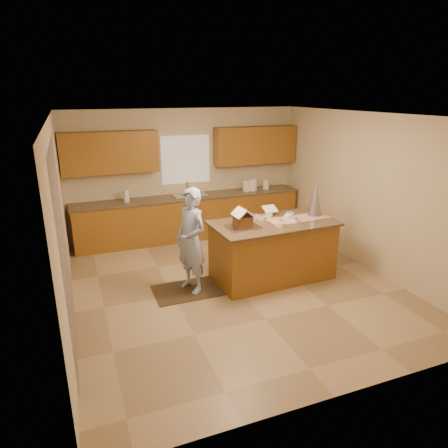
{
  "coord_description": "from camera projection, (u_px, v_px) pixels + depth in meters",
  "views": [
    {
      "loc": [
        -2.3,
        -5.5,
        3.02
      ],
      "look_at": [
        -0.1,
        0.2,
        1.0
      ],
      "focal_mm": 32.23,
      "sensor_mm": 36.0,
      "label": 1
    }
  ],
  "objects": [
    {
      "name": "stone_accent",
      "position": [
        64.0,
        252.0,
        4.66
      ],
      "size": [
        0.0,
        2.5,
        2.5
      ],
      "primitive_type": "plane",
      "rotation": [
        1.57,
        0.0,
        1.57
      ],
      "color": "gray",
      "rests_on": "wall_left"
    },
    {
      "name": "faucet",
      "position": [
        188.0,
        188.0,
        8.61
      ],
      "size": [
        0.03,
        0.03,
        0.28
      ],
      "primitive_type": "cylinder",
      "color": "silver",
      "rests_on": "back_counter_top"
    },
    {
      "name": "table_runner",
      "position": [
        299.0,
        218.0,
        6.75
      ],
      "size": [
        1.09,
        0.44,
        0.01
      ],
      "primitive_type": "cube",
      "rotation": [
        0.0,
        0.0,
        0.05
      ],
      "color": "#B0230C",
      "rests_on": "island_top"
    },
    {
      "name": "wall_right",
      "position": [
        366.0,
        192.0,
        7.04
      ],
      "size": [
        5.5,
        5.5,
        0.0
      ],
      "primitive_type": "plane",
      "color": "beige",
      "rests_on": "floor"
    },
    {
      "name": "gingerbread_house",
      "position": [
        243.0,
        219.0,
        6.25
      ],
      "size": [
        0.31,
        0.31,
        0.3
      ],
      "color": "brown",
      "rests_on": "baking_tray"
    },
    {
      "name": "floor",
      "position": [
        234.0,
        284.0,
        6.61
      ],
      "size": [
        5.5,
        5.5,
        0.0
      ],
      "primitive_type": "plane",
      "color": "tan",
      "rests_on": "ground"
    },
    {
      "name": "sink",
      "position": [
        190.0,
        197.0,
        8.5
      ],
      "size": [
        0.7,
        0.45,
        0.12
      ],
      "primitive_type": "cube",
      "color": "silver",
      "rests_on": "back_counter_top"
    },
    {
      "name": "canister_c",
      "position": [
        266.0,
        185.0,
        9.07
      ],
      "size": [
        0.14,
        0.14,
        0.21
      ],
      "primitive_type": "cylinder",
      "color": "white",
      "rests_on": "back_counter_top"
    },
    {
      "name": "ceiling",
      "position": [
        236.0,
        115.0,
        5.76
      ],
      "size": [
        5.5,
        5.5,
        0.0
      ],
      "primitive_type": "plane",
      "color": "silver",
      "rests_on": "floor"
    },
    {
      "name": "island_base",
      "position": [
        273.0,
        251.0,
        6.73
      ],
      "size": [
        1.98,
        1.06,
        0.95
      ],
      "primitive_type": "cube",
      "rotation": [
        0.0,
        0.0,
        0.05
      ],
      "color": "#8C5E1D",
      "rests_on": "floor"
    },
    {
      "name": "candy_bowls",
      "position": [
        277.0,
        218.0,
        6.68
      ],
      "size": [
        0.77,
        0.65,
        0.06
      ],
      "color": "green",
      "rests_on": "island_top"
    },
    {
      "name": "back_counter_top",
      "position": [
        190.0,
        197.0,
        8.5
      ],
      "size": [
        4.85,
        0.63,
        0.04
      ],
      "primitive_type": "cube",
      "color": "brown",
      "rests_on": "back_counter_base"
    },
    {
      "name": "cookbook",
      "position": [
        270.0,
        209.0,
        6.95
      ],
      "size": [
        0.24,
        0.2,
        0.1
      ],
      "primitive_type": "cube",
      "rotation": [
        -1.13,
        0.0,
        0.05
      ],
      "color": "white",
      "rests_on": "island_top"
    },
    {
      "name": "boy",
      "position": [
        191.0,
        241.0,
        6.17
      ],
      "size": [
        0.6,
        0.71,
        1.66
      ],
      "primitive_type": "imported",
      "rotation": [
        0.0,
        0.0,
        -1.18
      ],
      "color": "#A0B8E3",
      "rests_on": "rug"
    },
    {
      "name": "rug",
      "position": [
        189.0,
        290.0,
        6.42
      ],
      "size": [
        1.12,
        0.73,
        0.01
      ],
      "primitive_type": "cube",
      "color": "black",
      "rests_on": "floor"
    },
    {
      "name": "canister_b",
      "position": [
        253.0,
        184.0,
        8.95
      ],
      "size": [
        0.19,
        0.19,
        0.27
      ],
      "primitive_type": "cylinder",
      "color": "white",
      "rests_on": "back_counter_top"
    },
    {
      "name": "upper_cabinet_left",
      "position": [
        110.0,
        152.0,
        7.76
      ],
      "size": [
        1.85,
        0.35,
        0.8
      ],
      "primitive_type": "cube",
      "color": "#9A6321",
      "rests_on": "wall_back"
    },
    {
      "name": "canister_a",
      "position": [
        246.0,
        186.0,
        8.9
      ],
      "size": [
        0.17,
        0.17,
        0.23
      ],
      "primitive_type": "cylinder",
      "color": "white",
      "rests_on": "back_counter_top"
    },
    {
      "name": "upper_cabinet_right",
      "position": [
        255.0,
        145.0,
        8.82
      ],
      "size": [
        1.85,
        0.35,
        0.8
      ],
      "primitive_type": "cube",
      "color": "#9A6321",
      "rests_on": "wall_back"
    },
    {
      "name": "back_counter_base",
      "position": [
        191.0,
        218.0,
        8.64
      ],
      "size": [
        4.8,
        0.6,
        0.88
      ],
      "primitive_type": "cube",
      "color": "#8C5E1D",
      "rests_on": "floor"
    },
    {
      "name": "window_curtain",
      "position": [
        186.0,
        160.0,
        8.5
      ],
      "size": [
        1.05,
        0.03,
        1.0
      ],
      "primitive_type": "cube",
      "color": "white",
      "rests_on": "wall_back"
    },
    {
      "name": "tinsel_tree",
      "position": [
        316.0,
        199.0,
        6.84
      ],
      "size": [
        0.25,
        0.25,
        0.59
      ],
      "primitive_type": "cone",
      "rotation": [
        0.0,
        0.0,
        0.05
      ],
      "color": "silver",
      "rests_on": "island_top"
    },
    {
      "name": "wall_back",
      "position": [
        186.0,
        173.0,
        8.62
      ],
      "size": [
        5.5,
        5.5,
        0.0
      ],
      "primitive_type": "plane",
      "color": "beige",
      "rests_on": "floor"
    },
    {
      "name": "wall_left",
      "position": [
        61.0,
        224.0,
        5.33
      ],
      "size": [
        5.5,
        5.5,
        0.0
      ],
      "primitive_type": "plane",
      "color": "beige",
      "rests_on": "floor"
    },
    {
      "name": "baking_tray",
      "position": [
        243.0,
        227.0,
        6.29
      ],
      "size": [
        0.51,
        0.39,
        0.03
      ],
      "primitive_type": "cube",
      "rotation": [
        0.0,
        0.0,
        0.05
      ],
      "color": "silver",
      "rests_on": "island_top"
    },
    {
      "name": "wall_front",
      "position": [
        348.0,
        279.0,
        3.75
      ],
      "size": [
        5.5,
        5.5,
        0.0
      ],
      "primitive_type": "plane",
      "color": "beige",
      "rests_on": "floor"
    },
    {
      "name": "paper_towel",
      "position": [
        126.0,
        196.0,
        8.0
      ],
      "size": [
        0.11,
        0.11,
        0.25
      ],
      "primitive_type": "cylinder",
      "color": "white",
      "rests_on": "back_counter_top"
    },
    {
      "name": "island_top",
      "position": [
        274.0,
        223.0,
        6.57
      ],
      "size": [
        2.07,
        1.15,
        0.04
      ],
      "primitive_type": "cube",
      "rotation": [
        0.0,
        0.0,
        0.05
      ],
      "color": "brown",
      "rests_on": "island_base"
    }
  ]
}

